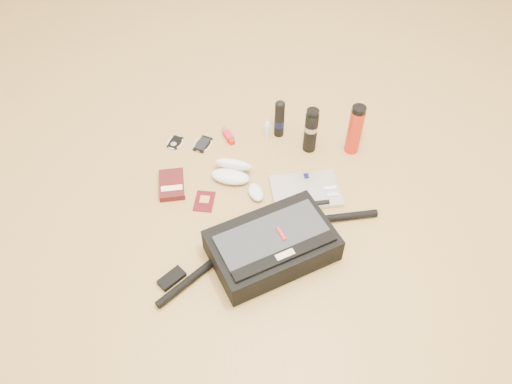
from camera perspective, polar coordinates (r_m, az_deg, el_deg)
The scene contains 14 objects.
ground at distance 2.16m, azimuth 1.13°, elevation -2.50°, with size 4.00×4.00×0.00m, color #AD8748.
messenger_bag at distance 1.99m, azimuth 1.81°, elevation -6.12°, with size 0.92×0.48×0.14m.
laptop at distance 2.24m, azimuth 5.72°, elevation 0.13°, with size 0.32×0.24×0.03m.
book at distance 2.28m, azimuth -9.56°, elevation 0.85°, with size 0.13×0.18×0.03m.
passport at distance 2.21m, azimuth -5.93°, elevation -1.05°, with size 0.10×0.13×0.01m.
mouse at distance 2.21m, azimuth -0.02°, elevation -0.03°, with size 0.09×0.12×0.03m.
sunglasses_case at distance 2.28m, azimuth -2.78°, elevation 2.44°, with size 0.21×0.19×0.10m.
ipod at distance 2.48m, azimuth -9.22°, elevation 5.62°, with size 0.10×0.10×0.01m.
phone at distance 2.45m, azimuth -6.10°, elevation 5.47°, with size 0.11×0.12×0.01m.
inhaler at distance 2.47m, azimuth -3.21°, elevation 6.46°, with size 0.07×0.11×0.03m.
spray_bottle at distance 2.46m, azimuth 1.29°, elevation 7.07°, with size 0.03×0.03×0.10m.
aerosol_can at distance 2.43m, azimuth 2.70°, elevation 8.37°, with size 0.06×0.06×0.21m.
thermos_black at distance 2.36m, azimuth 6.29°, elevation 7.04°, with size 0.06×0.06×0.24m.
thermos_red at distance 2.37m, azimuth 11.25°, elevation 7.00°, with size 0.08×0.08×0.26m.
Camera 1 is at (-0.08, -1.31, 1.72)m, focal length 35.00 mm.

